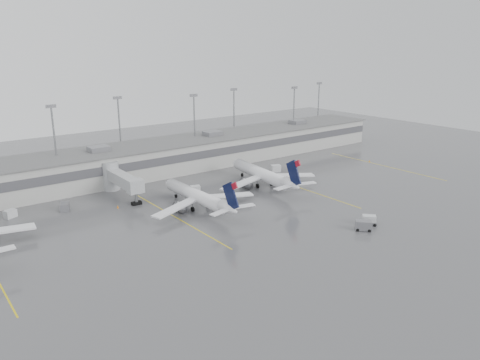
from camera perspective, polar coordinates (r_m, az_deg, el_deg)
ground at (r=90.67m, az=9.56°, el=-6.39°), size 260.00×260.00×0.00m
terminal at (r=133.66m, az=-8.67°, el=2.97°), size 152.00×17.00×9.45m
light_masts at (r=137.13m, az=-9.98°, el=6.60°), size 142.40×8.00×20.60m
jet_bridge_right at (r=114.52m, az=-14.68°, el=0.19°), size 4.00×17.20×7.00m
stand_markings at (r=107.29m, az=0.24°, el=-2.51°), size 105.25×40.00×0.01m
jet_mid_left at (r=101.40m, az=-5.05°, el=-2.01°), size 25.32×28.37×9.18m
jet_mid_right at (r=117.16m, az=2.89°, el=0.67°), size 27.02×30.44×9.86m
baggage_tug at (r=96.51m, az=15.44°, el=-4.85°), size 3.40×3.48×1.95m
baggage_cart at (r=93.35m, az=14.82°, el=-5.37°), size 3.32×3.40×1.94m
gse_uld_a at (r=107.82m, az=-26.21°, el=-3.71°), size 2.74×2.34×1.64m
gse_uld_b at (r=113.61m, az=-5.47°, el=-1.09°), size 2.58×2.11×1.58m
gse_uld_c at (r=131.64m, az=4.38°, el=1.44°), size 3.05×2.56×1.84m
gse_loader at (r=107.45m, az=-20.56°, el=-3.07°), size 2.71×3.30×1.77m
cone_b at (r=105.74m, az=-14.68°, el=-3.17°), size 0.41×0.41×0.65m
cone_c at (r=127.34m, az=4.07°, el=0.68°), size 0.48×0.48×0.76m
cone_d at (r=147.44m, az=15.51°, el=2.26°), size 0.38×0.38×0.60m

